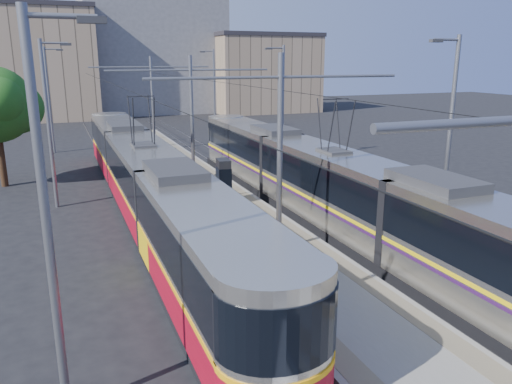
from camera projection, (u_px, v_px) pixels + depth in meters
name	position (u px, v px, depth m)	size (l,w,h in m)	color
ground	(424.00, 384.00, 11.24)	(160.00, 160.00, 0.00)	black
platform	(209.00, 194.00, 26.45)	(4.00, 50.00, 0.30)	gray
tactile_strip_left	(182.00, 194.00, 25.89)	(0.70, 50.00, 0.01)	gray
tactile_strip_right	(234.00, 189.00, 26.93)	(0.70, 50.00, 0.01)	gray
rails	(209.00, 197.00, 26.48)	(8.71, 70.00, 0.03)	gray
tram_left	(145.00, 180.00, 22.89)	(2.43, 31.35, 5.50)	black
tram_right	(332.00, 185.00, 21.38)	(2.43, 30.74, 5.50)	black
catenary	(224.00, 117.00, 22.77)	(9.20, 70.00, 7.00)	slate
street_lamps	(187.00, 111.00, 29.00)	(15.18, 38.22, 8.00)	slate
shelter	(224.00, 181.00, 23.88)	(0.73, 1.06, 2.19)	black
tree	(0.00, 106.00, 27.82)	(4.65, 4.30, 6.76)	#382314
building_left	(25.00, 63.00, 59.75)	(16.32, 12.24, 13.27)	gray
building_centre	(152.00, 52.00, 68.72)	(18.36, 14.28, 16.06)	gray
building_right	(262.00, 73.00, 69.09)	(14.28, 10.20, 10.46)	gray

